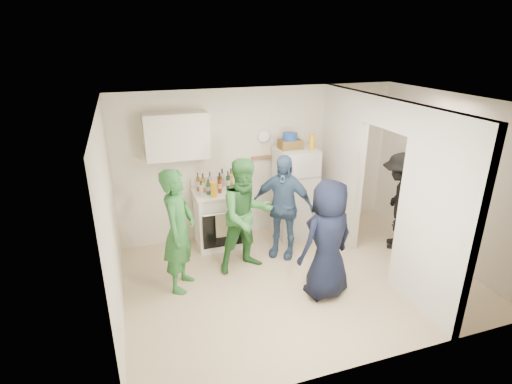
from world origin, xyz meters
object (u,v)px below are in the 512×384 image
Objects in this scene: fridge at (295,193)px; person_green_center at (246,216)px; stove at (219,218)px; blue_bowl at (290,136)px; person_denim at (282,207)px; yellow_cup_stack_top at (312,142)px; person_nook at (398,201)px; wicker_basket at (290,144)px; person_navy at (328,240)px; person_green_left at (179,231)px.

fridge is 1.38m from person_green_center.
blue_bowl reaches higher than stove.
person_denim is at bearing -119.59° from blue_bowl.
person_green_center is at bearing -151.87° from yellow_cup_stack_top.
yellow_cup_stack_top is 0.16× the size of person_nook.
wicker_basket is at bearing 0.94° from stove.
person_navy is (-0.21, -1.82, -0.93)m from blue_bowl.
person_nook is (1.85, -0.33, -0.03)m from person_denim.
yellow_cup_stack_top is at bearing 18.99° from person_green_center.
wicker_basket is 2.38m from person_green_left.
person_green_center is at bearing -63.38° from person_navy.
person_denim is at bearing -127.97° from fridge.
yellow_cup_stack_top is 1.71m from person_green_center.
person_denim reaches higher than person_navy.
person_navy is at bearing -29.77° from person_nook.
person_green_left is 1.06× the size of person_navy.
wicker_basket is at bearing 154.89° from yellow_cup_stack_top.
fridge is 4.38× the size of wicker_basket.
wicker_basket is at bearing 97.10° from person_denim.
blue_bowl is (0.00, 0.00, 0.13)m from wicker_basket.
person_green_center is (0.99, 0.18, -0.01)m from person_green_left.
person_green_left reaches higher than fridge.
wicker_basket is at bearing 0.00° from blue_bowl.
wicker_basket is at bearing -109.95° from person_navy.
fridge is at bearing 155.56° from yellow_cup_stack_top.
person_navy is at bearing -96.73° from wicker_basket.
yellow_cup_stack_top is (0.22, -0.10, 0.89)m from fridge.
person_navy is at bearing -87.17° from person_green_left.
blue_bowl is at bearing -89.55° from person_nook.
person_green_center is at bearing -125.30° from person_denim.
stove is 3.91× the size of blue_bowl.
person_green_left is (-2.10, -1.00, 0.09)m from fridge.
person_navy is at bearing -60.74° from stove.
fridge is 2.33m from person_green_left.
person_green_center is 1.04× the size of person_denim.
wicker_basket is at bearing 31.29° from person_green_center.
wicker_basket is (1.22, 0.02, 1.14)m from stove.
stove is at bearing 178.70° from fridge.
fridge is at bearing -113.31° from person_navy.
wicker_basket is at bearing -89.55° from person_nook.
yellow_cup_stack_top is (0.32, -0.15, 0.05)m from wicker_basket.
person_denim is (1.63, 0.39, -0.04)m from person_green_left.
fridge is at bearing -90.02° from person_nook.
stove is 0.55× the size of person_green_center.
person_green_left reaches higher than stove.
fridge is 0.95× the size of person_navy.
person_green_center is 1.05× the size of person_navy.
person_green_center is at bearing -139.57° from blue_bowl.
person_green_center is at bearing -139.57° from wicker_basket.
person_green_left is 1.68m from person_denim.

